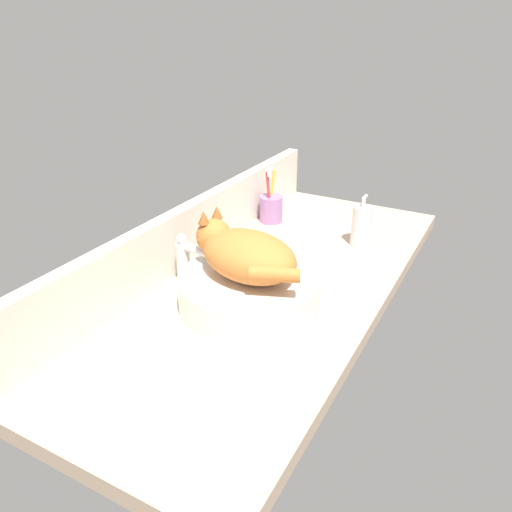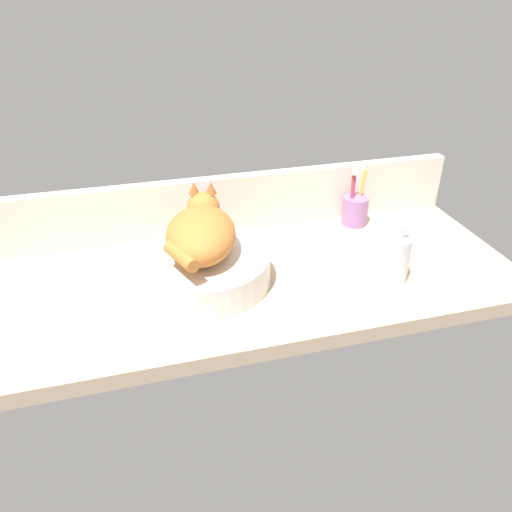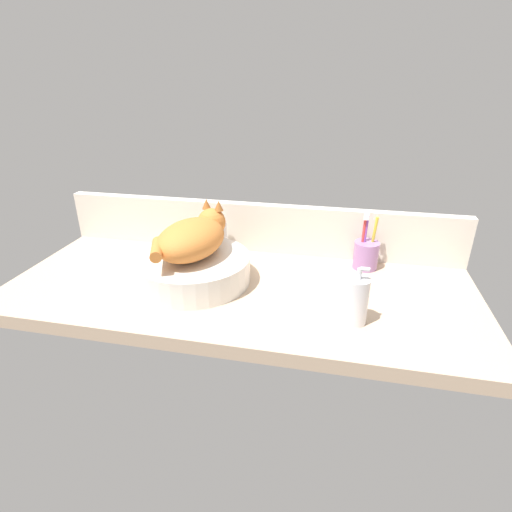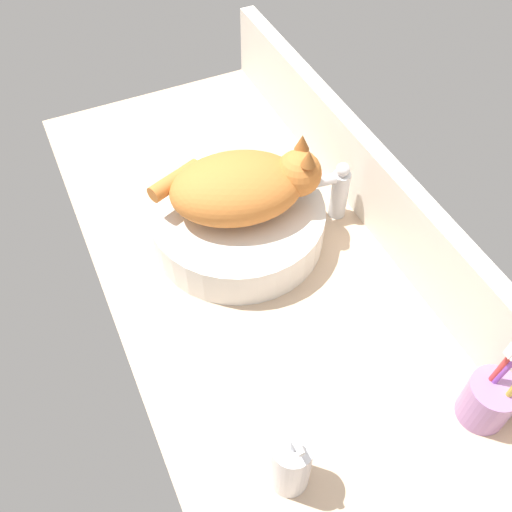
% 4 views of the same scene
% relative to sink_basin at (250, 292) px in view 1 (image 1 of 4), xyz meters
% --- Properties ---
extents(ground_plane, '(1.38, 0.57, 0.04)m').
position_rel_sink_basin_xyz_m(ground_plane, '(0.14, 0.00, -0.06)').
color(ground_plane, tan).
extents(backsplash_panel, '(1.38, 0.04, 0.17)m').
position_rel_sink_basin_xyz_m(backsplash_panel, '(0.14, 0.27, 0.04)').
color(backsplash_panel, silver).
rests_on(backsplash_panel, ground_plane).
extents(sink_basin, '(0.34, 0.34, 0.08)m').
position_rel_sink_basin_xyz_m(sink_basin, '(0.00, 0.00, 0.00)').
color(sink_basin, silver).
rests_on(sink_basin, ground_plane).
extents(cat, '(0.22, 0.31, 0.14)m').
position_rel_sink_basin_xyz_m(cat, '(0.00, 0.01, 0.10)').
color(cat, '#CC7533').
rests_on(cat, sink_basin).
extents(faucet, '(0.04, 0.12, 0.14)m').
position_rel_sink_basin_xyz_m(faucet, '(0.03, 0.20, 0.03)').
color(faucet, silver).
rests_on(faucet, ground_plane).
extents(soap_dispenser, '(0.06, 0.06, 0.16)m').
position_rel_sink_basin_xyz_m(soap_dispenser, '(0.47, -0.12, 0.02)').
color(soap_dispenser, silver).
rests_on(soap_dispenser, ground_plane).
extents(toothbrush_cup, '(0.08, 0.08, 0.19)m').
position_rel_sink_basin_xyz_m(toothbrush_cup, '(0.51, 0.20, 0.01)').
color(toothbrush_cup, '#996BA8').
rests_on(toothbrush_cup, ground_plane).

